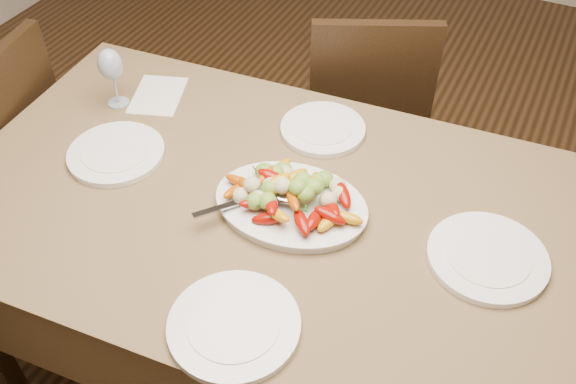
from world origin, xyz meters
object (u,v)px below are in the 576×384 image
(plate_near, at_px, (234,326))
(chair_far, at_px, (363,109))
(plate_left, at_px, (116,154))
(wine_glass, at_px, (113,76))
(dining_table, at_px, (288,297))
(serving_platter, at_px, (291,206))
(plate_far, at_px, (323,129))
(plate_right, at_px, (487,258))

(plate_near, bearing_deg, chair_far, 97.02)
(plate_left, relative_size, wine_glass, 1.34)
(dining_table, relative_size, serving_platter, 4.68)
(chair_far, distance_m, serving_platter, 0.91)
(dining_table, distance_m, plate_far, 0.52)
(dining_table, distance_m, wine_glass, 0.85)
(dining_table, distance_m, plate_near, 0.55)
(dining_table, xyz_separation_m, plate_right, (0.51, 0.06, 0.39))
(serving_platter, bearing_deg, dining_table, -171.50)
(plate_right, height_order, plate_near, same)
(chair_far, bearing_deg, wine_glass, 24.62)
(chair_far, relative_size, plate_near, 3.22)
(serving_platter, bearing_deg, plate_right, 6.23)
(plate_right, relative_size, plate_near, 0.99)
(chair_far, bearing_deg, dining_table, 71.92)
(plate_far, bearing_deg, wine_glass, -166.43)
(plate_left, bearing_deg, wine_glass, 125.39)
(serving_platter, relative_size, wine_glass, 1.92)
(dining_table, xyz_separation_m, plate_far, (-0.05, 0.34, 0.39))
(dining_table, height_order, plate_left, plate_left)
(plate_right, distance_m, plate_near, 0.63)
(dining_table, height_order, chair_far, chair_far)
(serving_platter, relative_size, plate_left, 1.43)
(plate_left, bearing_deg, dining_table, 2.58)
(dining_table, distance_m, plate_right, 0.64)
(plate_left, bearing_deg, serving_platter, 2.67)
(plate_far, bearing_deg, plate_right, -26.67)
(chair_far, height_order, wine_glass, wine_glass)
(chair_far, distance_m, plate_near, 1.28)
(plate_left, bearing_deg, chair_far, 63.78)
(plate_right, xyz_separation_m, wine_glass, (-1.19, 0.13, 0.09))
(dining_table, relative_size, chair_far, 1.94)
(serving_platter, xyz_separation_m, plate_left, (-0.54, -0.03, -0.00))
(serving_platter, relative_size, plate_right, 1.35)
(plate_near, relative_size, wine_glass, 1.44)
(plate_left, bearing_deg, plate_far, 36.64)
(plate_near, bearing_deg, plate_left, 148.62)
(chair_far, xyz_separation_m, wine_glass, (-0.58, -0.67, 0.39))
(serving_platter, height_order, plate_left, serving_platter)
(plate_left, bearing_deg, plate_near, -31.38)
(chair_far, height_order, serving_platter, chair_far)
(dining_table, bearing_deg, plate_right, 6.26)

